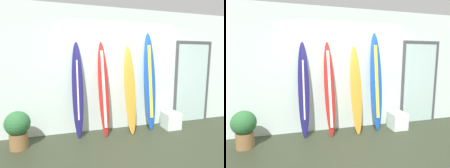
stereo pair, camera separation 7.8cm
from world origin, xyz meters
TOP-DOWN VIEW (x-y plane):
  - ground at (0.00, 0.00)m, footprint 8.00×8.00m
  - wall_back at (0.00, 1.30)m, footprint 7.20×0.20m
  - surfboard_navy at (-1.03, 0.98)m, footprint 0.24×0.38m
  - surfboard_crimson at (-0.48, 0.94)m, footprint 0.25×0.45m
  - surfboard_sunset at (0.13, 0.94)m, footprint 0.27×0.49m
  - surfboard_cobalt at (0.64, 0.98)m, footprint 0.30×0.38m
  - display_block_left at (1.16, 0.84)m, footprint 0.37×0.37m
  - glass_door at (1.99, 1.18)m, footprint 1.05×0.06m
  - potted_plant at (-2.16, 0.74)m, footprint 0.45×0.45m

SIDE VIEW (x-z plane):
  - ground at x=0.00m, z-range -0.04..0.00m
  - display_block_left at x=1.16m, z-range 0.00..0.39m
  - potted_plant at x=-2.16m, z-range 0.05..0.76m
  - surfboard_sunset at x=0.13m, z-range 0.00..1.97m
  - surfboard_navy at x=-1.03m, z-range -0.01..2.02m
  - surfboard_crimson at x=-0.48m, z-range -0.02..2.03m
  - glass_door at x=1.99m, z-range 0.03..2.15m
  - surfboard_cobalt at x=0.64m, z-range -0.01..2.26m
  - wall_back at x=0.00m, z-range 0.00..2.80m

